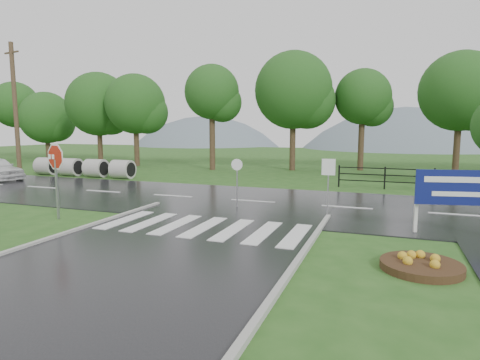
% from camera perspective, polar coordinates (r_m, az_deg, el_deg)
% --- Properties ---
extents(ground, '(120.00, 120.00, 0.00)m').
position_cam_1_polar(ground, '(9.01, -19.33, -13.93)').
color(ground, '#28541C').
rests_on(ground, ground).
extents(main_road, '(90.00, 8.00, 0.04)m').
position_cam_1_polar(main_road, '(17.60, 1.83, -3.16)').
color(main_road, black).
rests_on(main_road, ground).
extents(crosswalk, '(6.50, 2.80, 0.02)m').
position_cam_1_polar(crosswalk, '(13.04, -5.17, -6.65)').
color(crosswalk, silver).
rests_on(crosswalk, ground).
extents(fence_west, '(9.58, 0.08, 1.20)m').
position_cam_1_polar(fence_west, '(22.67, 25.92, 0.32)').
color(fence_west, black).
rests_on(fence_west, ground).
extents(hills, '(102.00, 48.00, 48.00)m').
position_cam_1_polar(hills, '(73.86, 18.20, -7.72)').
color(hills, slate).
rests_on(hills, ground).
extents(treeline, '(83.20, 5.20, 10.00)m').
position_cam_1_polar(treeline, '(30.91, 11.84, 1.24)').
color(treeline, '#1B4B17').
rests_on(treeline, ground).
extents(culvert_pipes, '(7.60, 1.20, 1.20)m').
position_cam_1_polar(culvert_pipes, '(28.82, -21.41, 1.65)').
color(culvert_pipes, '#9E9B93').
rests_on(culvert_pipes, ground).
extents(stop_sign, '(1.24, 0.33, 2.86)m').
position_cam_1_polar(stop_sign, '(15.46, -24.75, 2.11)').
color(stop_sign, '#939399').
rests_on(stop_sign, ground).
extents(estate_billboard, '(2.25, 0.51, 2.00)m').
position_cam_1_polar(estate_billboard, '(13.44, 28.35, -1.37)').
color(estate_billboard, silver).
rests_on(estate_billboard, ground).
extents(flower_bed, '(1.80, 1.80, 0.36)m').
position_cam_1_polar(flower_bed, '(10.20, 24.38, -10.87)').
color(flower_bed, '#332111').
rests_on(flower_bed, ground).
extents(reg_sign_small, '(0.47, 0.08, 2.14)m').
position_cam_1_polar(reg_sign_small, '(14.57, 12.45, 0.51)').
color(reg_sign_small, '#939399').
rests_on(reg_sign_small, ground).
extents(reg_sign_round, '(0.47, 0.07, 2.00)m').
position_cam_1_polar(reg_sign_round, '(16.11, -0.43, 0.51)').
color(reg_sign_round, '#939399').
rests_on(reg_sign_round, ground).
extents(utility_pole_west, '(1.64, 0.41, 9.29)m').
position_cam_1_polar(utility_pole_west, '(33.58, -29.33, 9.00)').
color(utility_pole_west, '#473523').
rests_on(utility_pole_west, ground).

